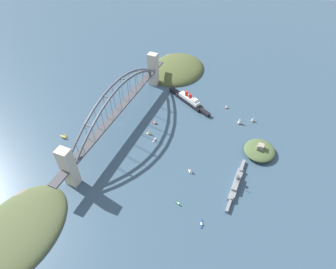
{
  "coord_description": "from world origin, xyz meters",
  "views": [
    {
      "loc": [
        270.18,
        194.32,
        295.72
      ],
      "look_at": [
        0.0,
        78.97,
        8.0
      ],
      "focal_mm": 30.39,
      "sensor_mm": 36.0,
      "label": 1
    }
  ],
  "objects_px": {
    "harbor_arch_bridge": "(119,108)",
    "small_boat_0": "(178,204)",
    "small_boat_6": "(227,106)",
    "small_boat_1": "(155,122)",
    "small_boat_2": "(253,119)",
    "ocean_liner": "(189,100)",
    "small_boat_3": "(201,224)",
    "fort_island_mid_harbor": "(259,150)",
    "small_boat_5": "(191,171)",
    "small_boat_8": "(149,132)",
    "seaplane_taxiing_near_bridge": "(64,137)",
    "small_boat_7": "(154,140)",
    "small_boat_4": "(240,121)",
    "naval_cruiser": "(236,183)"
  },
  "relations": [
    {
      "from": "seaplane_taxiing_near_bridge",
      "to": "small_boat_7",
      "type": "relative_size",
      "value": 0.96
    },
    {
      "from": "small_boat_3",
      "to": "small_boat_5",
      "type": "xyz_separation_m",
      "value": [
        -64.2,
        -35.89,
        2.99
      ]
    },
    {
      "from": "small_boat_1",
      "to": "naval_cruiser",
      "type": "bearing_deg",
      "value": 65.59
    },
    {
      "from": "harbor_arch_bridge",
      "to": "small_boat_2",
      "type": "relative_size",
      "value": 31.51
    },
    {
      "from": "small_boat_5",
      "to": "small_boat_7",
      "type": "height_order",
      "value": "small_boat_5"
    },
    {
      "from": "seaplane_taxiing_near_bridge",
      "to": "small_boat_3",
      "type": "distance_m",
      "value": 234.85
    },
    {
      "from": "ocean_liner",
      "to": "small_boat_4",
      "type": "relative_size",
      "value": 7.27
    },
    {
      "from": "small_boat_3",
      "to": "fort_island_mid_harbor",
      "type": "bearing_deg",
      "value": 163.45
    },
    {
      "from": "small_boat_8",
      "to": "harbor_arch_bridge",
      "type": "bearing_deg",
      "value": -92.88
    },
    {
      "from": "harbor_arch_bridge",
      "to": "small_boat_7",
      "type": "distance_m",
      "value": 70.52
    },
    {
      "from": "harbor_arch_bridge",
      "to": "small_boat_8",
      "type": "bearing_deg",
      "value": 87.12
    },
    {
      "from": "ocean_liner",
      "to": "small_boat_2",
      "type": "relative_size",
      "value": 9.11
    },
    {
      "from": "small_boat_0",
      "to": "small_boat_3",
      "type": "bearing_deg",
      "value": 67.56
    },
    {
      "from": "small_boat_3",
      "to": "harbor_arch_bridge",
      "type": "bearing_deg",
      "value": -123.48
    },
    {
      "from": "ocean_liner",
      "to": "small_boat_4",
      "type": "xyz_separation_m",
      "value": [
        17.61,
        89.49,
        -0.08
      ]
    },
    {
      "from": "fort_island_mid_harbor",
      "to": "small_boat_4",
      "type": "xyz_separation_m",
      "value": [
        -49.56,
        -38.95,
        0.41
      ]
    },
    {
      "from": "fort_island_mid_harbor",
      "to": "small_boat_2",
      "type": "bearing_deg",
      "value": -161.47
    },
    {
      "from": "harbor_arch_bridge",
      "to": "small_boat_0",
      "type": "bearing_deg",
      "value": 54.11
    },
    {
      "from": "harbor_arch_bridge",
      "to": "small_boat_7",
      "type": "xyz_separation_m",
      "value": [
        11.35,
        62.32,
        -30.98
      ]
    },
    {
      "from": "small_boat_0",
      "to": "small_boat_5",
      "type": "xyz_separation_m",
      "value": [
        -50.38,
        -2.42,
        2.86
      ]
    },
    {
      "from": "small_boat_1",
      "to": "small_boat_5",
      "type": "bearing_deg",
      "value": 50.74
    },
    {
      "from": "fort_island_mid_harbor",
      "to": "small_boat_6",
      "type": "relative_size",
      "value": 5.96
    },
    {
      "from": "fort_island_mid_harbor",
      "to": "small_boat_8",
      "type": "xyz_separation_m",
      "value": [
        26.37,
        -157.47,
        -0.45
      ]
    },
    {
      "from": "small_boat_1",
      "to": "small_boat_3",
      "type": "relative_size",
      "value": 0.75
    },
    {
      "from": "small_boat_0",
      "to": "small_boat_2",
      "type": "bearing_deg",
      "value": 164.08
    },
    {
      "from": "small_boat_5",
      "to": "small_boat_6",
      "type": "xyz_separation_m",
      "value": [
        -149.12,
        8.74,
        -0.21
      ]
    },
    {
      "from": "fort_island_mid_harbor",
      "to": "small_boat_8",
      "type": "relative_size",
      "value": 4.45
    },
    {
      "from": "harbor_arch_bridge",
      "to": "small_boat_3",
      "type": "relative_size",
      "value": 26.66
    },
    {
      "from": "small_boat_4",
      "to": "naval_cruiser",
      "type": "bearing_deg",
      "value": 10.89
    },
    {
      "from": "harbor_arch_bridge",
      "to": "small_boat_5",
      "type": "bearing_deg",
      "value": 70.6
    },
    {
      "from": "small_boat_1",
      "to": "harbor_arch_bridge",
      "type": "bearing_deg",
      "value": -64.68
    },
    {
      "from": "small_boat_6",
      "to": "small_boat_1",
      "type": "bearing_deg",
      "value": -48.87
    },
    {
      "from": "fort_island_mid_harbor",
      "to": "small_boat_1",
      "type": "distance_m",
      "value": 159.48
    },
    {
      "from": "small_boat_2",
      "to": "small_boat_5",
      "type": "relative_size",
      "value": 1.2
    },
    {
      "from": "harbor_arch_bridge",
      "to": "small_boat_6",
      "type": "relative_size",
      "value": 39.86
    },
    {
      "from": "harbor_arch_bridge",
      "to": "small_boat_3",
      "type": "xyz_separation_m",
      "value": [
        110.28,
        166.75,
        -31.08
      ]
    },
    {
      "from": "small_boat_4",
      "to": "small_boat_8",
      "type": "distance_m",
      "value": 140.76
    },
    {
      "from": "small_boat_0",
      "to": "small_boat_8",
      "type": "bearing_deg",
      "value": -138.17
    },
    {
      "from": "small_boat_0",
      "to": "small_boat_2",
      "type": "xyz_separation_m",
      "value": [
        -183.24,
        52.28,
        3.63
      ]
    },
    {
      "from": "small_boat_2",
      "to": "small_boat_8",
      "type": "bearing_deg",
      "value": -56.8
    },
    {
      "from": "small_boat_0",
      "to": "small_boat_2",
      "type": "relative_size",
      "value": 0.94
    },
    {
      "from": "seaplane_taxiing_near_bridge",
      "to": "small_boat_8",
      "type": "relative_size",
      "value": 1.02
    },
    {
      "from": "ocean_liner",
      "to": "harbor_arch_bridge",
      "type": "bearing_deg",
      "value": -40.65
    },
    {
      "from": "ocean_liner",
      "to": "small_boat_6",
      "type": "distance_m",
      "value": 62.59
    },
    {
      "from": "small_boat_5",
      "to": "small_boat_8",
      "type": "distance_m",
      "value": 92.61
    },
    {
      "from": "small_boat_3",
      "to": "small_boat_7",
      "type": "bearing_deg",
      "value": -133.45
    },
    {
      "from": "ocean_liner",
      "to": "small_boat_3",
      "type": "relative_size",
      "value": 7.71
    },
    {
      "from": "ocean_liner",
      "to": "fort_island_mid_harbor",
      "type": "height_order",
      "value": "ocean_liner"
    },
    {
      "from": "fort_island_mid_harbor",
      "to": "small_boat_0",
      "type": "distance_m",
      "value": 141.02
    },
    {
      "from": "ocean_liner",
      "to": "small_boat_8",
      "type": "height_order",
      "value": "ocean_liner"
    }
  ]
}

